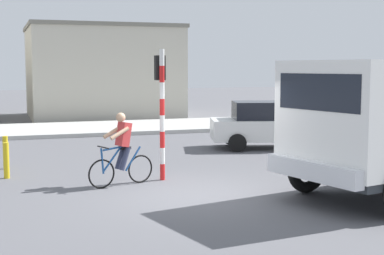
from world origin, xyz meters
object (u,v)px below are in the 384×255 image
Objects in this scene: cyclist at (122,149)px; bollard_far at (6,153)px; car_red_near at (269,124)px; traffic_light_pole at (161,96)px; bollard_near at (6,161)px.

cyclist is 4.11m from bollard_far.
bollard_far is (-8.60, -1.28, -0.37)m from car_red_near.
traffic_light_pole is 4.85m from bollard_far.
cyclist is at bearing -35.18° from bollard_near.
cyclist reaches higher than car_red_near.
traffic_light_pole is 6.53m from car_red_near.
bollard_far is at bearing 90.00° from bollard_near.
cyclist is 3.14m from bollard_near.
cyclist is 1.91× the size of bollard_near.
bollard_near is 1.00× the size of bollard_far.
car_red_near is 9.01m from bollard_near.
cyclist reaches higher than bollard_near.
cyclist is 0.54× the size of traffic_light_pole.
car_red_near reaches higher than bollard_far.
cyclist is 0.40× the size of car_red_near.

